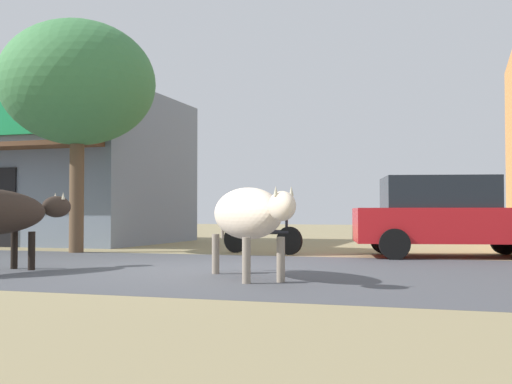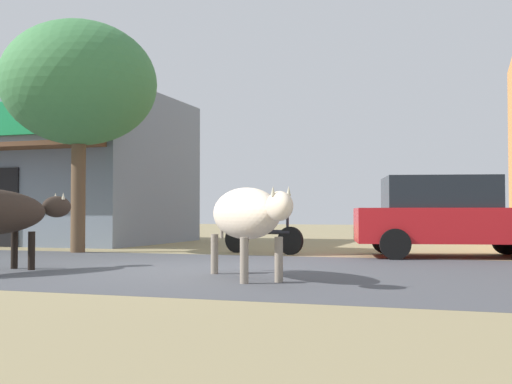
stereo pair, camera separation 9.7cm
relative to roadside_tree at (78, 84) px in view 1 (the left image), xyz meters
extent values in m
plane|color=#8D7F59|center=(4.18, -3.20, -3.86)|extent=(80.00, 80.00, 0.00)
cube|color=#46484D|center=(4.18, -3.20, -3.86)|extent=(72.00, 6.80, 0.00)
cube|color=slate|center=(-4.46, 4.27, -1.68)|extent=(8.96, 5.56, 4.37)
cylinder|color=brown|center=(0.00, 0.00, -2.50)|extent=(0.33, 0.33, 2.73)
ellipsoid|color=#3C7A43|center=(0.00, 0.00, 0.02)|extent=(3.55, 3.55, 2.84)
cube|color=red|center=(8.21, 1.03, -3.21)|extent=(4.27, 2.64, 0.70)
cube|color=#1E2328|center=(7.92, 0.96, -2.54)|extent=(2.50, 2.11, 0.64)
cylinder|color=black|center=(9.27, 2.20, -3.56)|extent=(0.62, 0.31, 0.60)
cylinder|color=black|center=(6.75, 1.64, -3.56)|extent=(0.62, 0.31, 0.60)
cylinder|color=black|center=(7.14, -0.14, -3.56)|extent=(0.62, 0.31, 0.60)
cylinder|color=black|center=(4.84, 0.67, -3.56)|extent=(0.61, 0.24, 0.61)
cylinder|color=black|center=(3.48, 1.04, -3.56)|extent=(0.61, 0.24, 0.61)
cylinder|color=black|center=(4.16, 0.86, -3.38)|extent=(1.39, 0.47, 0.10)
ellipsoid|color=#A51419|center=(4.21, 0.84, -3.16)|extent=(0.60, 0.38, 0.28)
cylinder|color=black|center=(4.77, 0.69, -3.11)|extent=(0.06, 0.06, 0.60)
ellipsoid|color=#2D231C|center=(1.91, -3.53, -2.86)|extent=(0.43, 0.62, 0.36)
cone|color=beige|center=(1.83, -3.46, -2.68)|extent=(0.06, 0.06, 0.12)
cone|color=beige|center=(2.02, -3.51, -2.68)|extent=(0.06, 0.06, 0.12)
cylinder|color=black|center=(1.51, -4.10, -3.56)|extent=(0.11, 0.11, 0.61)
cylinder|color=black|center=(1.94, -4.22, -3.56)|extent=(0.11, 0.11, 0.61)
ellipsoid|color=beige|center=(5.53, -4.34, -2.97)|extent=(1.84, 2.12, 0.72)
ellipsoid|color=beige|center=(6.34, -5.40, -2.88)|extent=(0.56, 0.62, 0.36)
cone|color=beige|center=(6.45, -5.38, -2.70)|extent=(0.06, 0.06, 0.12)
cone|color=beige|center=(6.29, -5.50, -2.70)|extent=(0.06, 0.06, 0.12)
cylinder|color=gray|center=(6.14, -4.75, -3.57)|extent=(0.11, 0.11, 0.59)
cylinder|color=gray|center=(5.77, -5.04, -3.57)|extent=(0.11, 0.11, 0.59)
cylinder|color=gray|center=(5.29, -3.64, -3.57)|extent=(0.11, 0.11, 0.59)
cylinder|color=gray|center=(4.92, -3.93, -3.57)|extent=(0.11, 0.11, 0.59)
cylinder|color=gray|center=(4.85, -3.45, -3.07)|extent=(0.05, 0.05, 0.57)
camera|label=1|loc=(8.40, -12.93, -2.96)|focal=45.74mm
camera|label=2|loc=(8.49, -12.90, -2.96)|focal=45.74mm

